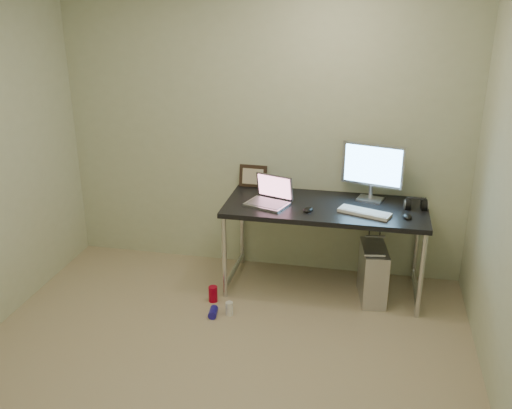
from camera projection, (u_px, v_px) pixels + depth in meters
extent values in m
plane|color=tan|center=(209.00, 382.00, 3.70)|extent=(3.50, 3.50, 0.00)
cube|color=beige|center=(262.00, 131.00, 4.85)|extent=(3.50, 0.02, 2.50)
cube|color=black|center=(325.00, 208.00, 4.60)|extent=(1.62, 0.71, 0.04)
cylinder|color=silver|center=(224.00, 258.00, 4.60)|extent=(0.04, 0.04, 0.71)
cylinder|color=silver|center=(242.00, 227.00, 5.17)|extent=(0.04, 0.04, 0.71)
cylinder|color=silver|center=(421.00, 276.00, 4.30)|extent=(0.04, 0.04, 0.71)
cylinder|color=silver|center=(417.00, 242.00, 4.87)|extent=(0.04, 0.04, 0.71)
cylinder|color=silver|center=(234.00, 270.00, 4.98)|extent=(0.04, 0.63, 0.04)
cylinder|color=silver|center=(415.00, 288.00, 4.69)|extent=(0.04, 0.63, 0.04)
cube|color=silver|center=(373.00, 273.00, 4.62)|extent=(0.25, 0.46, 0.45)
cylinder|color=silver|center=(375.00, 256.00, 4.37)|extent=(0.16, 0.04, 0.02)
cylinder|color=silver|center=(375.00, 237.00, 4.70)|extent=(0.16, 0.04, 0.02)
cylinder|color=black|center=(369.00, 234.00, 4.93)|extent=(0.01, 0.16, 0.69)
cylinder|color=black|center=(380.00, 238.00, 4.90)|extent=(0.02, 0.11, 0.71)
cylinder|color=#A8041E|center=(213.00, 294.00, 4.63)|extent=(0.08, 0.08, 0.13)
cylinder|color=white|center=(229.00, 308.00, 4.44)|extent=(0.07, 0.07, 0.11)
cylinder|color=#2119A3|center=(213.00, 312.00, 4.43)|extent=(0.08, 0.12, 0.06)
cube|color=silver|center=(267.00, 204.00, 4.59)|extent=(0.38, 0.32, 0.02)
cube|color=gray|center=(267.00, 203.00, 4.59)|extent=(0.33, 0.27, 0.00)
cube|color=gray|center=(275.00, 186.00, 4.66)|extent=(0.32, 0.15, 0.21)
cube|color=#824B5B|center=(274.00, 187.00, 4.65)|extent=(0.29, 0.13, 0.18)
cube|color=silver|center=(370.00, 199.00, 4.71)|extent=(0.23, 0.19, 0.01)
cylinder|color=silver|center=(371.00, 191.00, 4.70)|extent=(0.03, 0.03, 0.11)
cube|color=silver|center=(373.00, 165.00, 4.61)|extent=(0.50, 0.16, 0.35)
cube|color=#69B8F9|center=(373.00, 166.00, 4.59)|extent=(0.45, 0.12, 0.30)
cube|color=white|center=(365.00, 212.00, 4.42)|extent=(0.43, 0.26, 0.02)
ellipsoid|color=black|center=(407.00, 216.00, 4.34)|extent=(0.08, 0.12, 0.04)
ellipsoid|color=black|center=(308.00, 209.00, 4.47)|extent=(0.10, 0.13, 0.04)
cylinder|color=black|center=(408.00, 205.00, 4.53)|extent=(0.05, 0.11, 0.11)
cylinder|color=black|center=(424.00, 206.00, 4.50)|extent=(0.05, 0.11, 0.11)
cube|color=black|center=(416.00, 198.00, 4.49)|extent=(0.14, 0.03, 0.01)
cube|color=black|center=(253.00, 176.00, 4.99)|extent=(0.25, 0.08, 0.20)
cylinder|color=silver|center=(286.00, 187.00, 4.86)|extent=(0.01, 0.01, 0.09)
cylinder|color=white|center=(286.00, 181.00, 4.84)|extent=(0.05, 0.04, 0.04)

